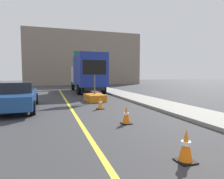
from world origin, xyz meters
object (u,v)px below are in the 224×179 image
Objects in this scene: pickup_car at (16,96)px; highway_guide_sign at (88,62)px; traffic_cone_near_sign at (186,146)px; traffic_cone_mid_lane at (126,115)px; box_truck at (87,73)px; traffic_cone_far_lane at (100,103)px; arrow_board_trailer at (95,94)px.

highway_guide_sign reaches higher than pickup_car.
traffic_cone_near_sign reaches higher than traffic_cone_mid_lane.
box_truck is 9.80m from pickup_car.
pickup_car reaches higher than traffic_cone_mid_lane.
traffic_cone_far_lane is (4.06, -1.18, -0.39)m from pickup_car.
traffic_cone_mid_lane is (4.21, -4.34, -0.38)m from pickup_car.
arrow_board_trailer reaches higher than pickup_car.
traffic_cone_mid_lane is at bearing -87.34° from traffic_cone_far_lane.
box_truck is at bearing -101.89° from highway_guide_sign.
arrow_board_trailer is 3.98× the size of traffic_cone_near_sign.
highway_guide_sign is 19.84m from traffic_cone_mid_lane.
traffic_cone_mid_lane is (-0.97, -12.57, -1.59)m from box_truck.
traffic_cone_near_sign is 6.35m from traffic_cone_far_lane.
arrow_board_trailer is 4.35× the size of traffic_cone_far_lane.
traffic_cone_mid_lane is (-2.42, -19.45, -3.11)m from highway_guide_sign.
highway_guide_sign reaches higher than box_truck.
highway_guide_sign is 7.83× the size of traffic_cone_mid_lane.
pickup_car is (-5.17, -8.23, -1.21)m from box_truck.
highway_guide_sign reaches higher than arrow_board_trailer.
arrow_board_trailer is at bearing 87.77° from traffic_cone_mid_lane.
arrow_board_trailer is 0.54× the size of pickup_car.
pickup_car is 16.72m from highway_guide_sign.
traffic_cone_near_sign is (-0.97, -15.76, -1.57)m from box_truck.
pickup_car is at bearing -113.67° from highway_guide_sign.
traffic_cone_mid_lane reaches higher than traffic_cone_far_lane.
box_truck is 9.61m from traffic_cone_far_lane.
highway_guide_sign is (2.18, 13.27, 2.94)m from arrow_board_trailer.
traffic_cone_far_lane is (-2.56, -16.29, -3.12)m from highway_guide_sign.
traffic_cone_far_lane is (-1.11, -9.41, -1.60)m from box_truck.
arrow_board_trailer reaches higher than traffic_cone_near_sign.
traffic_cone_mid_lane is (0.00, 3.19, -0.02)m from traffic_cone_near_sign.
highway_guide_sign is at bearing 83.91° from traffic_cone_near_sign.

